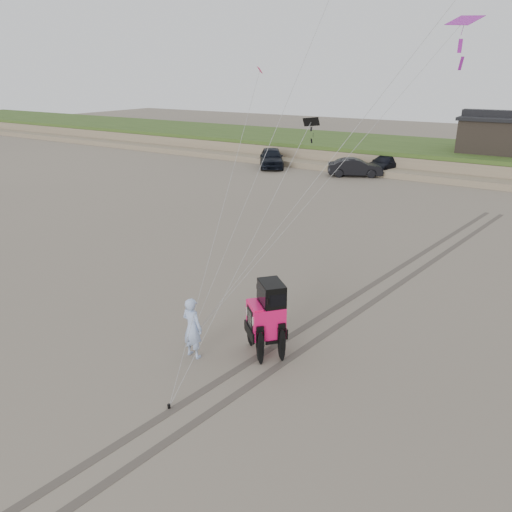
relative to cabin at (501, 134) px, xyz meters
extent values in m
plane|color=#6B6054|center=(-2.00, -37.00, -3.24)|extent=(160.00, 160.00, 0.00)
cube|color=#7A6B54|center=(-2.00, 1.00, -2.54)|extent=(160.00, 12.00, 1.40)
cube|color=#2D4719|center=(-2.00, 1.00, -1.69)|extent=(160.00, 12.00, 0.35)
cube|color=#7A6B54|center=(-2.00, -5.50, -2.99)|extent=(160.00, 3.50, 0.50)
cube|color=black|center=(0.00, 0.00, -0.21)|extent=(6.00, 5.00, 2.60)
cube|color=black|center=(0.00, 0.00, 1.21)|extent=(6.40, 5.40, 0.25)
cube|color=black|center=(0.00, 0.00, 1.59)|extent=(6.40, 1.20, 0.50)
imported|color=black|center=(-17.26, -8.04, -2.38)|extent=(4.43, 5.32, 1.71)
imported|color=black|center=(-9.40, -7.91, -2.51)|extent=(4.60, 3.38, 1.45)
imported|color=black|center=(-7.87, -4.94, -2.52)|extent=(3.25, 5.29, 1.43)
imported|color=#93ACE4|center=(-2.95, -36.39, -2.29)|extent=(0.72, 0.50, 1.90)
cube|color=#E11C60|center=(-6.08, -27.74, 4.85)|extent=(0.40, 0.45, 0.30)
cube|color=#8F1A91|center=(1.32, -25.67, 6.53)|extent=(1.43, 1.28, 0.45)
cube|color=black|center=(-2.38, -30.23, 3.15)|extent=(0.56, 0.36, 0.36)
cylinder|color=black|center=(-3.54, -35.96, -3.18)|extent=(0.08, 0.08, 0.12)
cylinder|color=black|center=(-1.89, -38.67, -3.18)|extent=(0.08, 0.08, 0.12)
cube|color=#4C443D|center=(-0.40, -29.00, -3.23)|extent=(4.42, 29.74, 0.01)
cube|color=#4C443D|center=(0.40, -29.00, -3.23)|extent=(4.42, 29.74, 0.01)
camera|label=1|loc=(5.65, -46.34, 4.79)|focal=35.00mm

